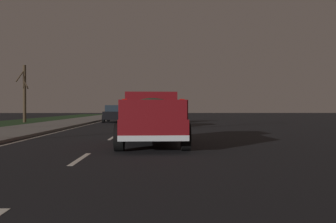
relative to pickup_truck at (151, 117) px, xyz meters
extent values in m
plane|color=black|center=(14.31, 1.75, -0.98)|extent=(144.00, 144.00, 0.00)
cube|color=slate|center=(14.31, 7.45, -0.92)|extent=(108.00, 4.00, 0.12)
cube|color=silver|center=(-3.62, 1.75, -0.98)|extent=(2.40, 0.14, 0.01)
cube|color=silver|center=(3.36, 1.75, -0.98)|extent=(2.40, 0.14, 0.01)
cube|color=silver|center=(9.33, 1.75, -0.98)|extent=(2.40, 0.14, 0.01)
cube|color=silver|center=(14.49, 1.75, -0.98)|extent=(2.40, 0.14, 0.01)
cube|color=silver|center=(19.87, 1.75, -0.98)|extent=(2.40, 0.14, 0.01)
cube|color=silver|center=(25.87, 1.75, -0.98)|extent=(2.40, 0.14, 0.01)
cube|color=silver|center=(31.56, 1.75, -0.98)|extent=(2.40, 0.14, 0.01)
cube|color=silver|center=(37.00, 1.75, -0.98)|extent=(2.40, 0.14, 0.01)
cube|color=silver|center=(42.16, 1.75, -0.98)|extent=(2.40, 0.14, 0.01)
cube|color=silver|center=(48.06, 1.75, -0.98)|extent=(2.40, 0.14, 0.01)
cube|color=silver|center=(55.06, 1.75, -0.98)|extent=(2.40, 0.14, 0.01)
cube|color=silver|center=(60.49, 1.75, -0.98)|extent=(2.40, 0.14, 0.01)
cube|color=silver|center=(66.52, 1.75, -0.98)|extent=(2.40, 0.14, 0.01)
cube|color=silver|center=(14.31, 5.15, -0.98)|extent=(108.00, 0.14, 0.01)
cube|color=maroon|center=(-0.06, 0.00, -0.31)|extent=(5.47, 2.21, 0.60)
cube|color=maroon|center=(1.13, 0.04, 0.44)|extent=(2.23, 1.92, 0.90)
cube|color=#1E2833|center=(0.08, 0.00, 0.49)|extent=(0.10, 1.44, 0.50)
cube|color=maroon|center=(-1.17, 0.89, 0.27)|extent=(3.02, 0.20, 0.56)
cube|color=maroon|center=(-1.10, -0.98, 0.27)|extent=(3.02, 0.20, 0.56)
cube|color=maroon|center=(-2.72, -0.11, 0.27)|extent=(0.15, 1.88, 0.56)
cube|color=silver|center=(-2.72, -0.11, -0.53)|extent=(0.20, 2.00, 0.16)
cube|color=red|center=(-2.74, 0.69, 0.47)|extent=(0.07, 0.14, 0.20)
cube|color=red|center=(-2.67, -0.90, 0.47)|extent=(0.07, 0.14, 0.20)
ellipsoid|color=#193823|center=(-1.14, -0.04, 0.31)|extent=(2.65, 1.62, 0.64)
sphere|color=silver|center=(-0.65, 0.33, 0.17)|extent=(0.40, 0.40, 0.40)
sphere|color=beige|center=(-1.72, -0.37, 0.15)|extent=(0.34, 0.34, 0.34)
cylinder|color=black|center=(1.68, 1.06, -0.56)|extent=(0.84, 0.28, 0.84)
cylinder|color=black|center=(1.76, -0.93, -0.56)|extent=(0.84, 0.28, 0.84)
cylinder|color=black|center=(-1.88, 0.93, -0.56)|extent=(0.84, 0.28, 0.84)
cylinder|color=black|center=(-1.80, -1.07, -0.56)|extent=(0.84, 0.28, 0.84)
cube|color=#9E845B|center=(13.10, 0.16, -0.35)|extent=(4.44, 1.90, 0.70)
cube|color=#1E2833|center=(12.85, 0.15, 0.28)|extent=(2.50, 1.64, 0.56)
cylinder|color=black|center=(14.57, 1.09, -0.64)|extent=(0.68, 0.22, 0.68)
cylinder|color=black|center=(14.62, -0.71, -0.64)|extent=(0.68, 0.22, 0.68)
cylinder|color=black|center=(11.58, 1.02, -0.64)|extent=(0.68, 0.22, 0.68)
cylinder|color=black|center=(11.62, -0.78, -0.64)|extent=(0.68, 0.22, 0.68)
cube|color=red|center=(10.95, 0.11, -0.30)|extent=(0.12, 1.51, 0.10)
cube|color=#14592D|center=(20.31, -0.13, -0.35)|extent=(4.45, 1.91, 0.70)
cube|color=#1E2833|center=(20.06, -0.13, 0.28)|extent=(2.50, 1.65, 0.56)
cylinder|color=black|center=(21.78, 0.81, -0.64)|extent=(0.68, 0.22, 0.68)
cylinder|color=black|center=(21.83, -0.99, -0.64)|extent=(0.68, 0.22, 0.68)
cylinder|color=black|center=(18.79, 0.73, -0.64)|extent=(0.68, 0.22, 0.68)
cylinder|color=black|center=(18.84, -1.07, -0.64)|extent=(0.68, 0.22, 0.68)
cube|color=red|center=(18.16, -0.18, -0.30)|extent=(0.12, 1.51, 0.10)
cube|color=black|center=(21.95, 3.58, -0.35)|extent=(4.42, 1.85, 0.70)
cube|color=#1E2833|center=(21.70, 3.59, 0.28)|extent=(2.48, 1.61, 0.56)
cylinder|color=black|center=(23.45, 4.47, -0.64)|extent=(0.68, 0.22, 0.68)
cylinder|color=black|center=(23.43, 2.67, -0.64)|extent=(0.68, 0.22, 0.68)
cylinder|color=black|center=(20.46, 4.50, -0.64)|extent=(0.68, 0.22, 0.68)
cylinder|color=black|center=(20.44, 2.70, -0.64)|extent=(0.68, 0.22, 0.68)
cube|color=red|center=(19.80, 3.61, -0.30)|extent=(0.10, 1.51, 0.10)
cylinder|color=#423323|center=(21.39, 11.66, 1.58)|extent=(0.28, 0.28, 5.12)
cylinder|color=#423323|center=(21.10, 11.43, 2.38)|extent=(0.64, 0.59, 0.82)
cylinder|color=#423323|center=(20.90, 11.55, 2.66)|extent=(1.05, 0.33, 1.31)
cylinder|color=#423323|center=(21.06, 11.91, 3.18)|extent=(0.73, 0.62, 1.21)
camera|label=1|loc=(-13.51, -0.21, 0.32)|focal=41.40mm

